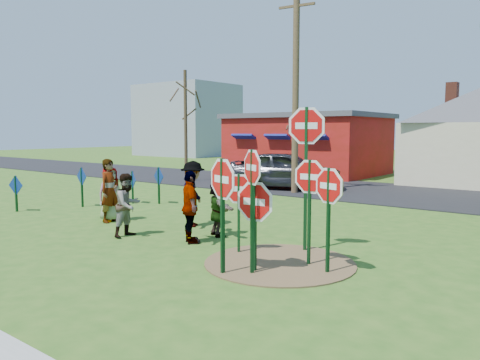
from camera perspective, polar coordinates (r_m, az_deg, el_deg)
The scene contains 26 objects.
ground at distance 13.65m, azimuth -8.98°, elevation -5.89°, with size 120.00×120.00×0.00m, color #2D5A19.
road at distance 23.01m, azimuth 12.25°, elevation -1.07°, with size 120.00×7.50×0.04m, color black.
dirt_patch at distance 10.09m, azimuth 4.86°, elevation -10.02°, with size 3.20×3.20×0.03m, color brown.
red_building at distance 31.15m, azimuth 8.28°, elevation 4.41°, with size 9.40×7.69×3.90m.
distant_building at distance 54.40m, azimuth -6.45°, elevation 7.23°, with size 10.00×8.00×8.00m, color #8C939E.
stop_sign_a at distance 9.00m, azimuth -2.15°, elevation -1.21°, with size 1.06×0.34×2.42m.
stop_sign_b at distance 10.82m, azimuth 8.09°, elevation 4.70°, with size 1.14×0.32×3.50m.
stop_sign_c at distance 8.98m, azimuth 1.50°, elevation -0.28°, with size 0.85×0.45×2.57m.
stop_sign_d at distance 9.71m, azimuth 8.50°, elevation -0.68°, with size 0.97×0.07×2.34m.
stop_sign_e at distance 9.22m, azimuth 1.80°, elevation -3.39°, with size 1.10×0.11×1.96m.
stop_sign_f at distance 9.22m, azimuth 10.78°, elevation -1.70°, with size 0.93×0.30×2.22m.
stop_sign_g at distance 10.63m, azimuth -0.15°, elevation -1.91°, with size 0.86×0.38×1.96m.
blue_diamond_a at distance 17.98m, azimuth -25.65°, elevation -1.04°, with size 0.69×0.15×1.27m.
blue_diamond_b at distance 18.14m, azimuth -18.73°, elevation -0.25°, with size 0.70×0.11×1.48m.
blue_diamond_c at distance 18.47m, azimuth -12.97°, elevation -0.42°, with size 0.66×0.25×1.27m.
blue_diamond_d at distance 18.21m, azimuth -9.88°, elevation -0.13°, with size 0.71×0.20×1.43m.
person_a at distance 15.05m, azimuth -15.54°, elevation -1.64°, with size 0.83×0.54×1.70m, color #354B7F.
person_b at distance 14.85m, azimuth -15.58°, elevation -1.26°, with size 0.71×0.47×1.95m, color #27736E.
person_c at distance 12.75m, azimuth -13.52°, elevation -2.99°, with size 0.82×0.64×1.68m, color brown.
person_d at distance 13.76m, azimuth -5.77°, elevation -1.69°, with size 1.24×0.72×1.93m, color #2E2E32.
person_e at distance 11.70m, azimuth -6.06°, elevation -3.32°, with size 1.07×0.44×1.82m, color #462D51.
person_f at distance 12.47m, azimuth -2.74°, elevation -3.46°, with size 1.39×0.44×1.50m, color #245531.
suv at distance 22.47m, azimuth 5.59°, elevation 1.24°, with size 2.13×5.30×1.81m, color #29292D.
utility_pole at distance 21.13m, azimuth 6.81°, elevation 11.69°, with size 2.27×0.45×9.33m.
bare_tree_west at distance 25.74m, azimuth -6.66°, elevation 8.46°, with size 1.80×1.80×6.06m.
bare_tree_east at distance 27.92m, azimuth 7.23°, elevation 5.40°, with size 1.80×1.80×3.91m.
Camera 1 is at (9.72, -9.18, 2.80)m, focal length 35.00 mm.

